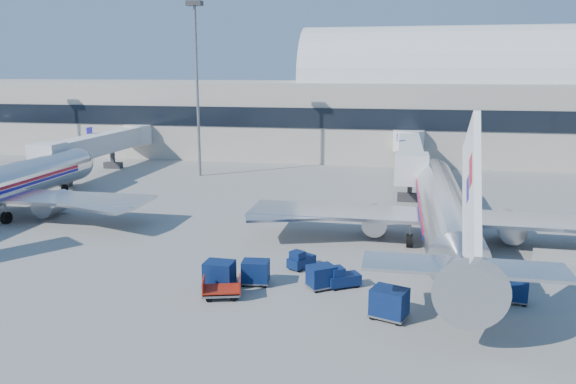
% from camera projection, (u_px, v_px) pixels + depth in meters
% --- Properties ---
extents(ground, '(260.00, 260.00, 0.00)m').
position_uv_depth(ground, '(312.00, 255.00, 43.43)').
color(ground, gray).
rests_on(ground, ground).
extents(terminal, '(170.00, 28.15, 21.00)m').
position_uv_depth(terminal, '(285.00, 108.00, 98.04)').
color(terminal, '#B2AA9E').
rests_on(terminal, ground).
extents(airliner_main, '(32.00, 37.26, 12.07)m').
position_uv_depth(airliner_main, '(444.00, 211.00, 45.23)').
color(airliner_main, silver).
rests_on(airliner_main, ground).
extents(jetbridge_near, '(4.40, 27.50, 6.25)m').
position_uv_depth(jetbridge_near, '(409.00, 152.00, 70.67)').
color(jetbridge_near, silver).
rests_on(jetbridge_near, ground).
extents(jetbridge_mid, '(4.40, 27.50, 6.25)m').
position_uv_depth(jetbridge_mid, '(104.00, 143.00, 78.66)').
color(jetbridge_mid, silver).
rests_on(jetbridge_mid, ground).
extents(mast_west, '(2.00, 1.20, 22.60)m').
position_uv_depth(mast_west, '(196.00, 64.00, 72.82)').
color(mast_west, slate).
rests_on(mast_west, ground).
extents(barrier_near, '(3.00, 0.55, 0.90)m').
position_uv_depth(barrier_near, '(555.00, 256.00, 41.83)').
color(barrier_near, '#9E9E96').
rests_on(barrier_near, ground).
extents(tug_lead, '(2.44, 2.04, 1.42)m').
position_uv_depth(tug_lead, '(342.00, 278.00, 36.95)').
color(tug_lead, '#091A45').
rests_on(tug_lead, ground).
extents(tug_right, '(2.25, 2.09, 1.34)m').
position_uv_depth(tug_right, '(446.00, 272.00, 38.16)').
color(tug_right, '#091A45').
rests_on(tug_right, ground).
extents(tug_left, '(1.98, 2.35, 1.38)m').
position_uv_depth(tug_left, '(301.00, 260.00, 40.45)').
color(tug_left, '#091A45').
rests_on(tug_left, ground).
extents(cart_train_a, '(2.22, 2.12, 1.55)m').
position_uv_depth(cart_train_a, '(321.00, 276.00, 36.68)').
color(cart_train_a, '#091A45').
rests_on(cart_train_a, ground).
extents(cart_train_b, '(1.98, 1.58, 1.64)m').
position_uv_depth(cart_train_b, '(256.00, 272.00, 37.39)').
color(cart_train_b, '#091A45').
rests_on(cart_train_b, ground).
extents(cart_train_c, '(2.04, 1.58, 1.76)m').
position_uv_depth(cart_train_c, '(219.00, 274.00, 36.88)').
color(cart_train_c, '#091A45').
rests_on(cart_train_c, ground).
extents(cart_solo_near, '(2.48, 2.18, 1.82)m').
position_uv_depth(cart_solo_near, '(389.00, 303.00, 32.17)').
color(cart_solo_near, '#091A45').
rests_on(cart_solo_near, ground).
extents(cart_solo_far, '(1.91, 1.59, 1.50)m').
position_uv_depth(cart_solo_far, '(514.00, 290.00, 34.54)').
color(cart_solo_far, '#091A45').
rests_on(cart_solo_far, ground).
extents(cart_open_red, '(2.76, 2.28, 0.64)m').
position_uv_depth(cart_open_red, '(222.00, 291.00, 35.24)').
color(cart_open_red, slate).
rests_on(cart_open_red, ground).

